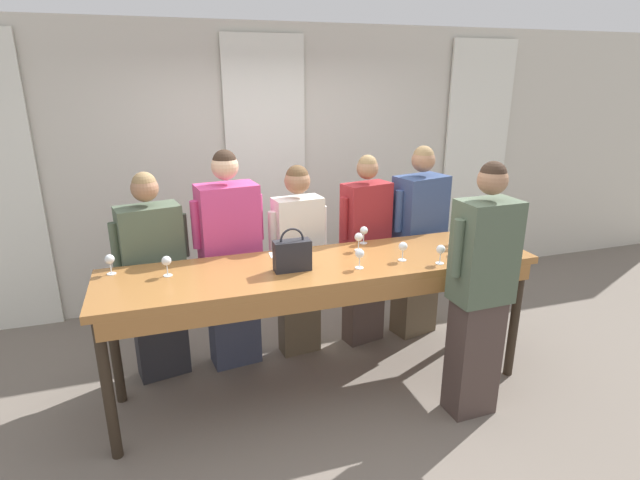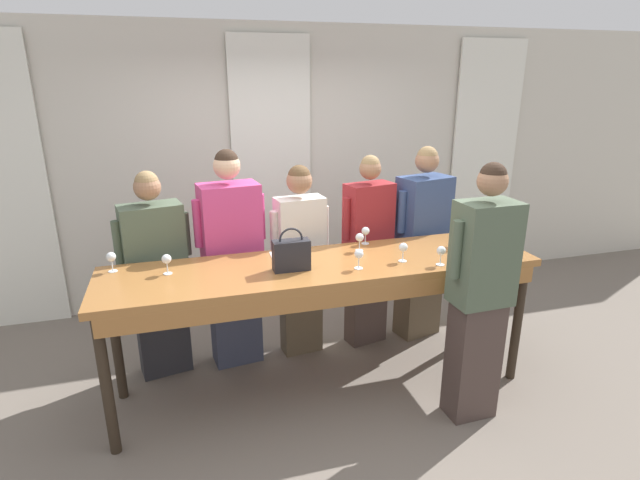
% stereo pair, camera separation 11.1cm
% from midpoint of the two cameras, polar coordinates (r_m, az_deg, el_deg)
% --- Properties ---
extents(ground_plane, '(18.00, 18.00, 0.00)m').
position_cam_midpoint_polar(ground_plane, '(4.05, 1.13, -16.38)').
color(ground_plane, '#70665B').
extents(wall_back, '(12.00, 0.06, 2.80)m').
position_cam_midpoint_polar(wall_back, '(5.25, -5.02, 8.30)').
color(wall_back, beige).
rests_on(wall_back, ground_plane).
extents(curtain_panel_center, '(0.81, 0.03, 2.69)m').
position_cam_midpoint_polar(curtain_panel_center, '(5.20, -4.86, 7.57)').
color(curtain_panel_center, white).
rests_on(curtain_panel_center, ground_plane).
extents(curtain_panel_right, '(0.81, 0.03, 2.69)m').
position_cam_midpoint_polar(curtain_panel_right, '(6.18, 18.64, 8.41)').
color(curtain_panel_right, white).
rests_on(curtain_panel_right, ground_plane).
extents(tasting_bar, '(3.11, 0.75, 1.03)m').
position_cam_midpoint_polar(tasting_bar, '(3.58, 1.34, -4.24)').
color(tasting_bar, '#9E6633').
rests_on(tasting_bar, ground_plane).
extents(wine_bottle, '(0.08, 0.08, 0.33)m').
position_cam_midpoint_polar(wine_bottle, '(3.81, 20.46, -0.65)').
color(wine_bottle, black).
rests_on(wine_bottle, tasting_bar).
extents(handbag, '(0.25, 0.11, 0.30)m').
position_cam_midpoint_polar(handbag, '(3.41, -2.37, -1.65)').
color(handbag, '#232328').
rests_on(handbag, tasting_bar).
extents(wine_glass_front_left, '(0.06, 0.06, 0.14)m').
position_cam_midpoint_polar(wine_glass_front_left, '(3.62, 14.54, -1.29)').
color(wine_glass_front_left, white).
rests_on(wine_glass_front_left, tasting_bar).
extents(wine_glass_front_mid, '(0.06, 0.06, 0.14)m').
position_cam_midpoint_polar(wine_glass_front_mid, '(3.63, 10.36, -0.92)').
color(wine_glass_front_mid, white).
rests_on(wine_glass_front_mid, tasting_bar).
extents(wine_glass_front_right, '(0.06, 0.06, 0.14)m').
position_cam_midpoint_polar(wine_glass_front_right, '(3.80, 5.39, 0.21)').
color(wine_glass_front_right, white).
rests_on(wine_glass_front_right, tasting_bar).
extents(wine_glass_center_left, '(0.06, 0.06, 0.14)m').
position_cam_midpoint_polar(wine_glass_center_left, '(3.99, 16.28, 0.40)').
color(wine_glass_center_left, white).
rests_on(wine_glass_center_left, tasting_bar).
extents(wine_glass_center_mid, '(0.06, 0.06, 0.14)m').
position_cam_midpoint_polar(wine_glass_center_mid, '(3.97, 6.02, 0.95)').
color(wine_glass_center_mid, white).
rests_on(wine_glass_center_mid, tasting_bar).
extents(wine_glass_center_right, '(0.06, 0.06, 0.14)m').
position_cam_midpoint_polar(wine_glass_center_right, '(3.45, 5.39, -1.71)').
color(wine_glass_center_right, white).
rests_on(wine_glass_center_right, tasting_bar).
extents(wine_glass_back_left, '(0.06, 0.06, 0.14)m').
position_cam_midpoint_polar(wine_glass_back_left, '(3.65, -21.97, -1.89)').
color(wine_glass_back_left, white).
rests_on(wine_glass_back_left, tasting_bar).
extents(wine_glass_back_mid, '(0.06, 0.06, 0.14)m').
position_cam_midpoint_polar(wine_glass_back_mid, '(3.87, 16.75, -0.20)').
color(wine_glass_back_mid, white).
rests_on(wine_glass_back_mid, tasting_bar).
extents(wine_glass_back_right, '(0.06, 0.06, 0.14)m').
position_cam_midpoint_polar(wine_glass_back_right, '(4.06, 16.02, 0.75)').
color(wine_glass_back_right, white).
rests_on(wine_glass_back_right, tasting_bar).
extents(wine_glass_near_host, '(0.06, 0.06, 0.14)m').
position_cam_midpoint_polar(wine_glass_near_host, '(3.48, -16.27, -2.21)').
color(wine_glass_near_host, white).
rests_on(wine_glass_near_host, tasting_bar).
extents(napkin, '(0.13, 0.13, 0.00)m').
position_cam_midpoint_polar(napkin, '(3.75, -3.90, -1.63)').
color(napkin, white).
rests_on(napkin, tasting_bar).
extents(guest_olive_jacket, '(0.56, 0.34, 1.65)m').
position_cam_midpoint_polar(guest_olive_jacket, '(4.05, -17.39, -3.94)').
color(guest_olive_jacket, '#28282D').
rests_on(guest_olive_jacket, ground_plane).
extents(guest_pink_top, '(0.57, 0.33, 1.79)m').
position_cam_midpoint_polar(guest_pink_top, '(4.04, -9.22, -2.31)').
color(guest_pink_top, '#383D51').
rests_on(guest_pink_top, ground_plane).
extents(guest_cream_sweater, '(0.51, 0.25, 1.64)m').
position_cam_midpoint_polar(guest_cream_sweater, '(4.15, -1.50, -2.11)').
color(guest_cream_sweater, brown).
rests_on(guest_cream_sweater, ground_plane).
extents(guest_striped_shirt, '(0.52, 0.29, 1.69)m').
position_cam_midpoint_polar(guest_striped_shirt, '(4.33, 6.20, -1.21)').
color(guest_striped_shirt, '#473833').
rests_on(guest_striped_shirt, ground_plane).
extents(guest_navy_coat, '(0.55, 0.37, 1.74)m').
position_cam_midpoint_polar(guest_navy_coat, '(4.54, 12.21, -0.44)').
color(guest_navy_coat, brown).
rests_on(guest_navy_coat, ground_plane).
extents(host_pouring, '(0.50, 0.27, 1.81)m').
position_cam_midpoint_polar(host_pouring, '(3.51, 18.69, -5.98)').
color(host_pouring, '#473833').
rests_on(host_pouring, ground_plane).
extents(potted_plant, '(0.27, 0.27, 0.63)m').
position_cam_midpoint_polar(potted_plant, '(5.91, 14.46, -1.72)').
color(potted_plant, '#935B3D').
rests_on(potted_plant, ground_plane).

